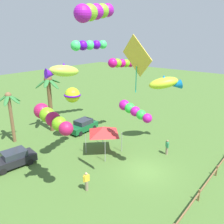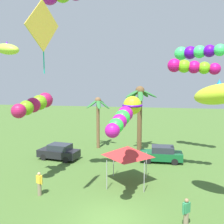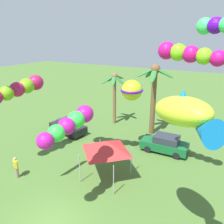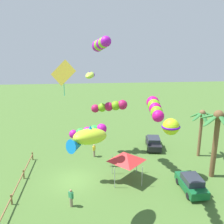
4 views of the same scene
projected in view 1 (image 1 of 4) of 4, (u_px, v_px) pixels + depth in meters
The scene contains 18 objects.
ground_plane at pixel (145, 171), 20.84m from camera, with size 120.00×120.00×0.00m, color #476B2D.
palm_tree_0 at pixel (10, 106), 25.26m from camera, with size 2.77×3.08×5.76m.
palm_tree_1 at pixel (49, 92), 28.05m from camera, with size 3.37×3.39×7.03m.
rail_fence at pixel (209, 181), 18.51m from camera, with size 12.59×0.12×0.95m.
parked_car_0 at pixel (83, 126), 29.20m from camera, with size 3.95×1.83×1.51m.
parked_car_1 at pixel (14, 159), 21.46m from camera, with size 4.10×2.24×1.51m.
spectator_0 at pixel (86, 181), 18.08m from camera, with size 0.51×0.37×1.59m.
spectator_1 at pixel (167, 147), 23.53m from camera, with size 0.43×0.43×1.59m.
festival_tent at pixel (104, 130), 23.43m from camera, with size 2.86×2.86×2.85m.
kite_fish_0 at pixel (165, 83), 23.89m from camera, with size 3.39×3.38×1.65m.
kite_diamond_1 at pixel (137, 57), 14.76m from camera, with size 0.60×2.59×3.67m.
kite_tube_2 at pixel (88, 45), 29.51m from camera, with size 4.41×2.79×1.29m.
kite_tube_3 at pixel (52, 118), 16.85m from camera, with size 1.46×4.32×1.56m.
kite_tube_4 at pixel (134, 111), 20.37m from camera, with size 1.22×3.52×1.45m.
kite_tube_5 at pixel (94, 12), 16.31m from camera, with size 4.32×1.72×1.54m.
kite_tube_6 at pixel (121, 63), 25.53m from camera, with size 3.68×1.24×1.20m.
kite_fish_7 at pixel (62, 71), 13.83m from camera, with size 2.25×1.43×0.94m.
kite_ball_8 at pixel (72, 95), 24.97m from camera, with size 1.91×1.92×1.64m.
Camera 1 is at (-15.84, -9.21, 11.64)m, focal length 37.58 mm.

